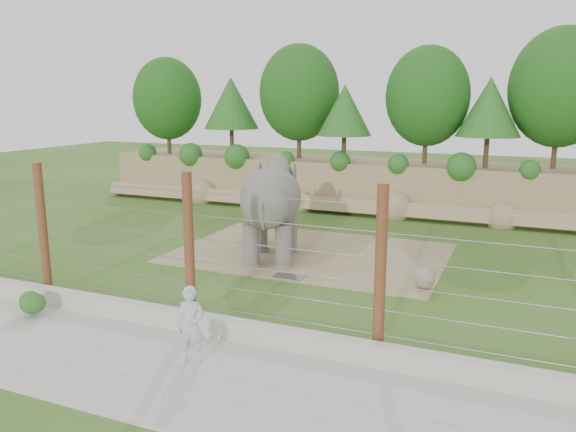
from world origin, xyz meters
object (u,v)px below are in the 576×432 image
at_px(elephant, 271,212).
at_px(zookeeper, 191,326).
at_px(barrier_fence, 189,249).
at_px(stone_ball, 424,279).

relative_size(elephant, zookeeper, 2.46).
height_order(elephant, barrier_fence, barrier_fence).
bearing_deg(barrier_fence, zookeeper, -57.24).
distance_m(barrier_fence, zookeeper, 2.65).
distance_m(elephant, stone_ball, 6.05).
xyz_separation_m(barrier_fence, zookeeper, (1.31, -2.03, -1.10)).
height_order(elephant, zookeeper, elephant).
relative_size(stone_ball, barrier_fence, 0.03).
xyz_separation_m(elephant, zookeeper, (1.86, -8.25, -0.87)).
relative_size(barrier_fence, zookeeper, 11.37).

